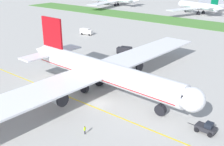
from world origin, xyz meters
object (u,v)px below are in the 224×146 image
object	(u,v)px
ground_crew_marshaller_front	(60,77)
airliner_foreground	(99,71)
ground_crew_wingwalker_port	(85,129)
parked_airliner_far_left	(114,0)
parked_airliner_far_centre	(199,6)
pushback_tug	(206,128)
service_truck_baggage_loader	(124,50)
service_truck_fuel_bowser	(86,31)

from	to	relation	value
ground_crew_marshaller_front	airliner_foreground	bearing A→B (deg)	5.28
ground_crew_wingwalker_port	airliner_foreground	bearing A→B (deg)	122.96
parked_airliner_far_left	parked_airliner_far_centre	bearing A→B (deg)	0.74
airliner_foreground	ground_crew_wingwalker_port	xyz separation A→B (m)	(10.22, -15.77, -4.58)
parked_airliner_far_centre	airliner_foreground	bearing A→B (deg)	-77.39
pushback_tug	ground_crew_marshaller_front	bearing A→B (deg)	-179.69
airliner_foreground	parked_airliner_far_left	size ratio (longest dim) A/B	1.20
ground_crew_marshaller_front	service_truck_baggage_loader	world-z (taller)	service_truck_baggage_loader
airliner_foreground	parked_airliner_far_left	distance (m)	165.15
service_truck_baggage_loader	service_truck_fuel_bowser	size ratio (longest dim) A/B	0.91
ground_crew_wingwalker_port	parked_airliner_far_centre	distance (m)	153.29
ground_crew_marshaller_front	parked_airliner_far_centre	bearing A→B (deg)	96.84
ground_crew_wingwalker_port	service_truck_fuel_bowser	size ratio (longest dim) A/B	0.27
ground_crew_wingwalker_port	service_truck_fuel_bowser	xyz separation A→B (m)	(-56.34, 58.80, 0.52)
ground_crew_wingwalker_port	ground_crew_marshaller_front	world-z (taller)	ground_crew_marshaller_front
service_truck_fuel_bowser	parked_airliner_far_left	xyz separation A→B (m)	(-54.06, 88.26, 3.13)
service_truck_fuel_bowser	parked_airliner_far_left	bearing A→B (deg)	121.49
service_truck_baggage_loader	parked_airliner_far_left	distance (m)	133.43
airliner_foreground	parked_airliner_far_left	bearing A→B (deg)	127.34
airliner_foreground	service_truck_fuel_bowser	bearing A→B (deg)	136.98
pushback_tug	ground_crew_wingwalker_port	world-z (taller)	pushback_tug
pushback_tug	ground_crew_marshaller_front	distance (m)	41.13
pushback_tug	parked_airliner_far_left	xyz separation A→B (m)	(-127.74, 132.33, 3.69)
airliner_foreground	parked_airliner_far_centre	distance (m)	135.48
ground_crew_wingwalker_port	service_truck_baggage_loader	distance (m)	51.29
airliner_foreground	ground_crew_marshaller_front	size ratio (longest dim) A/B	48.26
parked_airliner_far_centre	service_truck_baggage_loader	bearing A→B (deg)	-81.47
airliner_foreground	ground_crew_wingwalker_port	bearing A→B (deg)	-57.04
airliner_foreground	service_truck_baggage_loader	xyz separation A→B (m)	(-14.15, 29.36, -4.07)
airliner_foreground	parked_airliner_far_centre	xyz separation A→B (m)	(-29.57, 132.21, -0.52)
service_truck_fuel_bowser	service_truck_baggage_loader	bearing A→B (deg)	-23.15
service_truck_fuel_bowser	parked_airliner_far_centre	xyz separation A→B (m)	(16.55, 89.18, 3.54)
ground_crew_wingwalker_port	ground_crew_marshaller_front	size ratio (longest dim) A/B	0.97
service_truck_baggage_loader	service_truck_fuel_bowser	world-z (taller)	service_truck_fuel_bowser
airliner_foreground	service_truck_fuel_bowser	size ratio (longest dim) A/B	13.68
service_truck_baggage_loader	parked_airliner_far_centre	world-z (taller)	parked_airliner_far_centre
service_truck_fuel_bowser	ground_crew_wingwalker_port	bearing A→B (deg)	-46.22
ground_crew_wingwalker_port	parked_airliner_far_left	world-z (taller)	parked_airliner_far_left
ground_crew_marshaller_front	parked_airliner_far_left	bearing A→B (deg)	123.16
airliner_foreground	ground_crew_marshaller_front	distance (m)	14.37
ground_crew_wingwalker_port	ground_crew_marshaller_front	bearing A→B (deg)	148.62
airliner_foreground	ground_crew_marshaller_front	world-z (taller)	airliner_foreground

